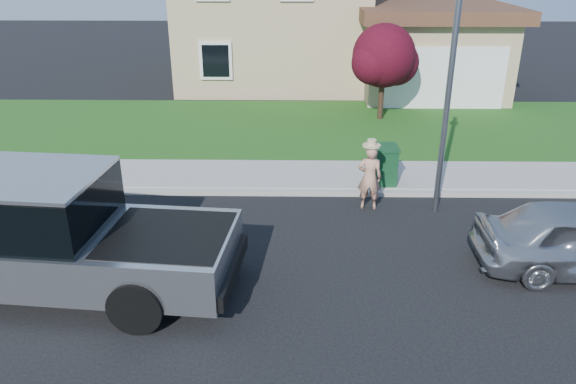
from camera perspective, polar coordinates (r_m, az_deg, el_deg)
The scene contains 10 objects.
ground at distance 11.56m, azimuth -4.41°, elevation -6.05°, with size 80.00×80.00×0.00m, color black.
curb at distance 14.09m, azimuth 0.67°, elevation -0.06°, with size 40.00×0.20×0.12m, color gray.
sidewalk at distance 15.10m, azimuth 0.70°, elevation 1.66°, with size 40.00×2.00×0.15m, color gray.
lawn at distance 19.35m, azimuth 0.77°, elevation 6.55°, with size 40.00×7.00×0.10m, color #153E11.
house at distance 26.52m, azimuth 1.61°, elevation 18.02°, with size 14.00×11.30×6.85m.
pickup_truck at distance 10.78m, azimuth -23.34°, elevation -4.19°, with size 6.89×2.90×2.21m.
woman at distance 13.23m, azimuth 8.29°, elevation 1.59°, with size 0.61×0.44×1.71m.
ornamental_tree at distance 20.08m, azimuth 9.80°, elevation 13.20°, with size 2.41×2.17×3.31m.
trash_bin at distance 14.48m, azimuth 9.82°, elevation 2.78°, with size 0.63×0.72×0.99m.
street_lamp at distance 12.64m, azimuth 16.15°, elevation 11.19°, with size 0.41×0.73×5.59m.
Camera 1 is at (1.05, -10.01, 5.69)m, focal length 35.00 mm.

